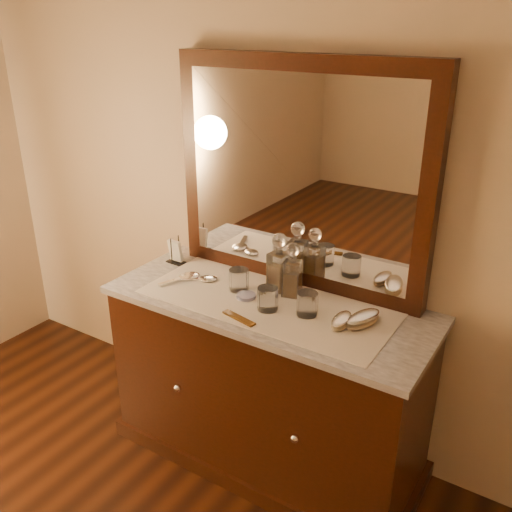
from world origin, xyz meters
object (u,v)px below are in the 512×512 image
at_px(dresser_cabinet, 268,385).
at_px(comb, 239,318).
at_px(brush_far, 363,319).
at_px(hand_mirror_inner, 205,279).
at_px(decanter_right, 292,275).
at_px(decanter_left, 279,268).
at_px(pin_dish, 246,296).
at_px(brush_near, 341,321).
at_px(napkin_rack, 175,252).
at_px(mirror_frame, 299,176).
at_px(hand_mirror_outer, 186,277).

distance_m(dresser_cabinet, comb, 0.49).
height_order(brush_far, hand_mirror_inner, brush_far).
bearing_deg(decanter_right, decanter_left, 165.41).
bearing_deg(pin_dish, dresser_cabinet, 17.01).
relative_size(dresser_cabinet, brush_near, 9.43).
distance_m(dresser_cabinet, napkin_rack, 0.79).
relative_size(decanter_right, brush_near, 1.67).
bearing_deg(brush_near, comb, -154.33).
xyz_separation_m(mirror_frame, hand_mirror_outer, (-0.44, -0.27, -0.49)).
distance_m(brush_far, hand_mirror_outer, 0.86).
relative_size(decanter_left, hand_mirror_inner, 1.51).
bearing_deg(mirror_frame, brush_near, -37.29).
distance_m(decanter_right, hand_mirror_inner, 0.43).
bearing_deg(hand_mirror_outer, brush_far, 3.45).
bearing_deg(brush_far, mirror_frame, 152.90).
xyz_separation_m(pin_dish, brush_far, (0.52, 0.06, 0.02)).
bearing_deg(decanter_left, mirror_frame, 80.99).
distance_m(decanter_left, brush_near, 0.41).
xyz_separation_m(brush_far, hand_mirror_outer, (-0.86, -0.05, -0.02)).
bearing_deg(pin_dish, brush_near, 0.79).
height_order(hand_mirror_outer, hand_mirror_inner, hand_mirror_outer).
xyz_separation_m(brush_far, hand_mirror_inner, (-0.78, -0.02, -0.02)).
distance_m(dresser_cabinet, hand_mirror_inner, 0.57).
distance_m(comb, brush_far, 0.50).
bearing_deg(dresser_cabinet, hand_mirror_outer, -176.97).
xyz_separation_m(brush_near, brush_far, (0.07, 0.05, 0.00)).
relative_size(decanter_right, brush_far, 1.28).
xyz_separation_m(decanter_left, hand_mirror_outer, (-0.42, -0.14, -0.09)).
relative_size(comb, decanter_left, 0.62).
bearing_deg(hand_mirror_outer, decanter_left, 19.05).
xyz_separation_m(mirror_frame, decanter_right, (0.06, -0.14, -0.40)).
xyz_separation_m(brush_near, hand_mirror_outer, (-0.79, 0.00, -0.01)).
bearing_deg(brush_near, brush_far, 36.40).
bearing_deg(mirror_frame, comb, -92.33).
bearing_deg(brush_near, decanter_right, 157.10).
relative_size(pin_dish, decanter_right, 0.34).
xyz_separation_m(napkin_rack, decanter_right, (0.66, -0.00, 0.04)).
height_order(dresser_cabinet, napkin_rack, napkin_rack).
distance_m(mirror_frame, brush_far, 0.67).
bearing_deg(pin_dish, hand_mirror_inner, 171.22).
relative_size(pin_dish, comb, 0.51).
distance_m(mirror_frame, hand_mirror_inner, 0.65).
xyz_separation_m(pin_dish, comb, (0.08, -0.17, -0.00)).
relative_size(pin_dish, brush_near, 0.57).
relative_size(pin_dish, decanter_left, 0.32).
height_order(pin_dish, hand_mirror_inner, hand_mirror_inner).
bearing_deg(decanter_right, comb, -104.42).
height_order(comb, hand_mirror_outer, hand_mirror_outer).
bearing_deg(napkin_rack, brush_near, -7.47).
bearing_deg(decanter_left, napkin_rack, -178.14).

